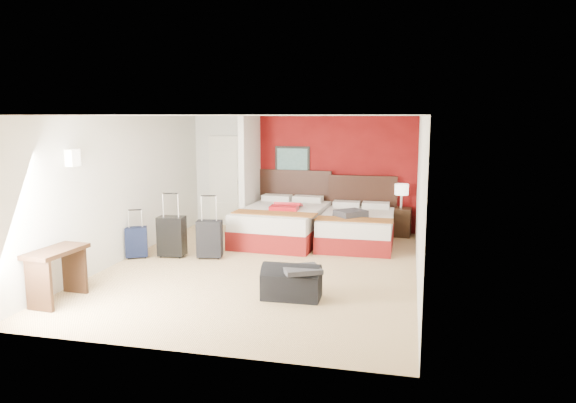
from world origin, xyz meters
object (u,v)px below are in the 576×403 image
(table_lamp, at_px, (401,196))
(suitcase_charcoal, at_px, (210,240))
(desk, at_px, (57,275))
(bed_right, at_px, (357,229))
(red_suitcase_open, at_px, (286,207))
(suitcase_black, at_px, (172,238))
(bed_left, at_px, (283,224))
(nightstand, at_px, (400,222))
(suitcase_navy, at_px, (136,243))
(duffel_bag, at_px, (292,284))

(table_lamp, bearing_deg, suitcase_charcoal, -141.78)
(desk, bearing_deg, bed_right, 53.20)
(red_suitcase_open, distance_m, suitcase_black, 2.36)
(bed_left, xyz_separation_m, desk, (-2.12, -4.15, 0.03))
(red_suitcase_open, height_order, suitcase_charcoal, red_suitcase_open)
(red_suitcase_open, bearing_deg, desk, -120.66)
(red_suitcase_open, relative_size, desk, 0.85)
(red_suitcase_open, bearing_deg, nightstand, 23.97)
(bed_right, xyz_separation_m, desk, (-3.62, -4.19, 0.07))
(bed_right, xyz_separation_m, suitcase_navy, (-3.71, -1.92, -0.04))
(suitcase_charcoal, bearing_deg, table_lamp, 27.65)
(suitcase_charcoal, bearing_deg, bed_left, 48.77)
(red_suitcase_open, distance_m, nightstand, 2.50)
(table_lamp, relative_size, suitcase_black, 0.73)
(bed_right, distance_m, suitcase_navy, 4.17)
(suitcase_black, bearing_deg, suitcase_charcoal, 1.84)
(bed_left, height_order, suitcase_charcoal, bed_left)
(duffel_bag, height_order, desk, desk)
(bed_right, distance_m, table_lamp, 1.36)
(suitcase_navy, distance_m, duffel_bag, 3.46)
(bed_right, distance_m, nightstand, 1.24)
(bed_right, height_order, table_lamp, table_lamp)
(bed_right, xyz_separation_m, table_lamp, (0.82, 0.93, 0.55))
(suitcase_navy, bearing_deg, desk, -114.63)
(suitcase_black, height_order, suitcase_navy, suitcase_black)
(bed_left, xyz_separation_m, red_suitcase_open, (0.10, -0.10, 0.38))
(bed_left, distance_m, table_lamp, 2.56)
(bed_left, bearing_deg, bed_right, 5.11)
(duffel_bag, xyz_separation_m, desk, (-3.06, -0.83, 0.16))
(bed_left, xyz_separation_m, duffel_bag, (0.93, -3.32, -0.13))
(red_suitcase_open, distance_m, desk, 4.63)
(table_lamp, distance_m, suitcase_charcoal, 4.18)
(table_lamp, bearing_deg, bed_left, -157.19)
(suitcase_black, xyz_separation_m, duffel_bag, (2.57, -1.65, -0.15))
(red_suitcase_open, height_order, duffel_bag, red_suitcase_open)
(bed_left, height_order, duffel_bag, bed_left)
(table_lamp, height_order, suitcase_navy, table_lamp)
(nightstand, distance_m, desk, 6.78)
(bed_right, relative_size, desk, 2.27)
(suitcase_navy, xyz_separation_m, desk, (0.09, -2.27, 0.10))
(suitcase_black, bearing_deg, bed_left, 41.47)
(red_suitcase_open, distance_m, suitcase_charcoal, 1.86)
(bed_left, distance_m, desk, 4.66)
(red_suitcase_open, height_order, nightstand, red_suitcase_open)
(red_suitcase_open, distance_m, suitcase_navy, 2.95)
(suitcase_black, xyz_separation_m, suitcase_navy, (-0.58, -0.22, -0.09))
(suitcase_charcoal, relative_size, suitcase_navy, 1.23)
(duffel_bag, bearing_deg, table_lamp, 70.90)
(duffel_bag, bearing_deg, red_suitcase_open, 103.26)
(red_suitcase_open, relative_size, duffel_bag, 0.93)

